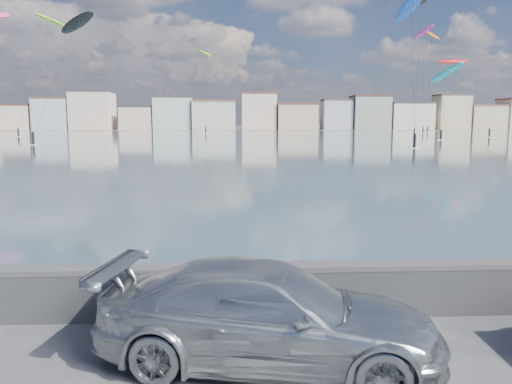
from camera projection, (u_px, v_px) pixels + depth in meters
bay_water at (229, 139)px, 97.17m from camera, size 500.00×177.00×0.00m
far_shore_strip at (230, 129)px, 204.43m from camera, size 500.00×60.00×0.00m
seawall at (206, 288)px, 9.30m from camera, size 400.00×0.36×1.08m
far_buildings at (233, 114)px, 189.80m from camera, size 240.79×13.26×14.60m
car_silver at (269, 315)px, 7.57m from camera, size 5.54×3.17×1.51m
kitesurfer_1 at (432, 37)px, 156.27m from camera, size 6.34×13.91×32.57m
kitesurfer_2 at (77, 24)px, 82.90m from camera, size 9.13×15.86×21.50m
kitesurfer_3 at (411, 5)px, 70.78m from camera, size 3.89×13.61×22.36m
kitesurfer_4 at (423, 34)px, 150.52m from camera, size 6.14×14.60×32.20m
kitesurfer_8 at (446, 74)px, 98.72m from camera, size 7.24×12.28×15.12m
kitesurfer_15 at (205, 54)px, 153.78m from camera, size 6.45×20.74×26.30m
kitesurfer_16 at (453, 63)px, 120.17m from camera, size 8.20×17.03×18.65m
kitesurfer_17 at (50, 22)px, 122.20m from camera, size 8.20×18.70×29.52m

